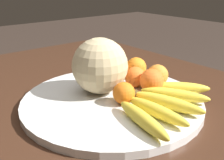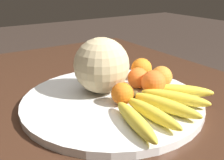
% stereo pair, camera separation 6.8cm
% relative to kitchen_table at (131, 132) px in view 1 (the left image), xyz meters
% --- Properties ---
extents(kitchen_table, '(1.42, 0.85, 0.74)m').
position_rel_kitchen_table_xyz_m(kitchen_table, '(0.00, 0.00, 0.00)').
color(kitchen_table, '#3D2316').
rests_on(kitchen_table, ground_plane).
extents(fruit_bowl, '(0.48, 0.48, 0.02)m').
position_rel_kitchen_table_xyz_m(fruit_bowl, '(-0.02, -0.06, 0.11)').
color(fruit_bowl, white).
rests_on(fruit_bowl, kitchen_table).
extents(melon, '(0.15, 0.15, 0.15)m').
position_rel_kitchen_table_xyz_m(melon, '(-0.07, -0.06, 0.20)').
color(melon, '#C6B284').
rests_on(melon, fruit_bowl).
extents(banana_bunch, '(0.22, 0.30, 0.03)m').
position_rel_kitchen_table_xyz_m(banana_bunch, '(0.11, 0.00, 0.14)').
color(banana_bunch, '#473819').
rests_on(banana_bunch, fruit_bowl).
extents(orange_front_left, '(0.07, 0.07, 0.07)m').
position_rel_kitchen_table_xyz_m(orange_front_left, '(-0.13, 0.03, 0.15)').
color(orange_front_left, orange).
rests_on(orange_front_left, fruit_bowl).
extents(orange_front_right, '(0.07, 0.07, 0.07)m').
position_rel_kitchen_table_xyz_m(orange_front_right, '(-0.09, 0.10, 0.15)').
color(orange_front_right, orange).
rests_on(orange_front_right, fruit_bowl).
extents(orange_mid_center, '(0.06, 0.06, 0.06)m').
position_rel_kitchen_table_xyz_m(orange_mid_center, '(-0.00, 0.10, 0.15)').
color(orange_mid_center, orange).
rests_on(orange_mid_center, fruit_bowl).
extents(orange_back_left, '(0.06, 0.06, 0.06)m').
position_rel_kitchen_table_xyz_m(orange_back_left, '(0.03, -0.06, 0.15)').
color(orange_back_left, orange).
rests_on(orange_back_left, fruit_bowl).
extents(orange_back_right, '(0.07, 0.07, 0.07)m').
position_rel_kitchen_table_xyz_m(orange_back_right, '(0.02, 0.05, 0.15)').
color(orange_back_right, orange).
rests_on(orange_back_right, fruit_bowl).
extents(orange_top_small, '(0.06, 0.06, 0.06)m').
position_rel_kitchen_table_xyz_m(orange_top_small, '(-0.03, 0.04, 0.15)').
color(orange_top_small, orange).
rests_on(orange_top_small, fruit_bowl).
extents(produce_tag, '(0.08, 0.06, 0.00)m').
position_rel_kitchen_table_xyz_m(produce_tag, '(-0.07, 0.04, 0.12)').
color(produce_tag, white).
rests_on(produce_tag, fruit_bowl).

